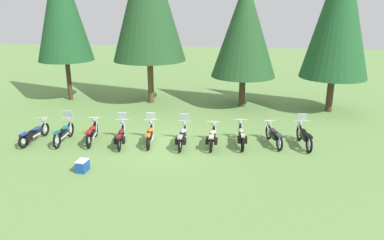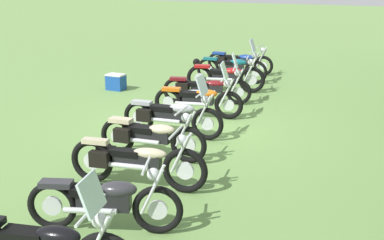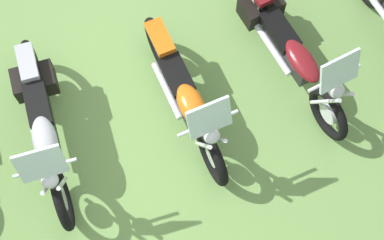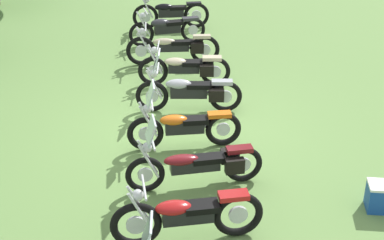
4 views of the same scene
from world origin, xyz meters
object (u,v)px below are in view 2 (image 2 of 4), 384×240
Objects in this scene: motorcycle_7 at (135,161)px; motorcycle_8 at (105,200)px; motorcycle_1 at (233,67)px; motorcycle_6 at (150,135)px; motorcycle_0 at (238,61)px; motorcycle_2 at (226,76)px; motorcycle_3 at (206,87)px; motorcycle_4 at (199,99)px; motorcycle_5 at (171,115)px; picnic_cooler at (116,82)px; dropped_helmet at (196,62)px.

motorcycle_7 is 1.13× the size of motorcycle_8.
motorcycle_6 is (6.93, 0.48, -0.04)m from motorcycle_1.
motorcycle_2 is (2.70, 0.42, 0.03)m from motorcycle_0.
motorcycle_2 is at bearing 72.93° from motorcycle_3.
motorcycle_5 reaches higher than motorcycle_4.
motorcycle_0 is 1.11× the size of motorcycle_8.
motorcycle_3 is 3.04m from picnic_cooler.
motorcycle_7 reaches higher than motorcycle_6.
motorcycle_6 is (8.33, 0.71, 0.02)m from motorcycle_0.
motorcycle_8 is 3.87× the size of picnic_cooler.
motorcycle_7 is at bearing -96.31° from motorcycle_2.
motorcycle_2 is at bearing 32.53° from dropped_helmet.
motorcycle_1 reaches higher than picnic_cooler.
motorcycle_3 is 7.03m from motorcycle_8.
motorcycle_4 is at bearing -88.34° from motorcycle_1.
motorcycle_4 reaches higher than picnic_cooler.
motorcycle_4 is 5.71m from motorcycle_8.
motorcycle_1 reaches higher than dropped_helmet.
motorcycle_2 reaches higher than picnic_cooler.
motorcycle_1 is 1.00× the size of motorcycle_2.
motorcycle_2 is 1.04× the size of motorcycle_6.
motorcycle_3 is 4.20m from motorcycle_6.
motorcycle_7 is (2.65, 0.50, -0.02)m from motorcycle_5.
motorcycle_1 is 4.06m from motorcycle_4.
motorcycle_4 is 1.55m from motorcycle_5.
motorcycle_4 is (4.04, 0.40, -0.03)m from motorcycle_1.
motorcycle_1 is 1.04× the size of motorcycle_4.
motorcycle_1 is at bearing 127.36° from picnic_cooler.
motorcycle_1 is 6.95m from motorcycle_6.
motorcycle_6 is at bearing -89.93° from motorcycle_1.
motorcycle_4 is 3.99× the size of picnic_cooler.
dropped_helmet is (-2.16, -2.02, -0.35)m from motorcycle_1.
motorcycle_8 is at bearing -91.48° from motorcycle_4.
motorcycle_3 is (4.15, 0.31, 0.01)m from motorcycle_0.
motorcycle_5 is at bearing -81.88° from motorcycle_0.
motorcycle_4 reaches higher than motorcycle_6.
motorcycle_2 is 4.15× the size of picnic_cooler.
motorcycle_5 reaches higher than motorcycle_3.
motorcycle_1 is 0.95× the size of motorcycle_7.
motorcycle_3 reaches higher than motorcycle_8.
picnic_cooler reaches higher than dropped_helmet.
picnic_cooler is at bearing 156.75° from motorcycle_3.
motorcycle_5 is at bearing 94.99° from motorcycle_7.
motorcycle_2 is (1.30, 0.19, -0.02)m from motorcycle_1.
motorcycle_7 is at bearing -93.12° from motorcycle_4.
motorcycle_4 is at bearing -97.31° from motorcycle_2.
motorcycle_3 is 4.28× the size of picnic_cooler.
motorcycle_3 is 5.35m from dropped_helmet.
motorcycle_0 is at bearing 90.59° from motorcycle_7.
motorcycle_6 is at bearing -97.28° from motorcycle_4.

